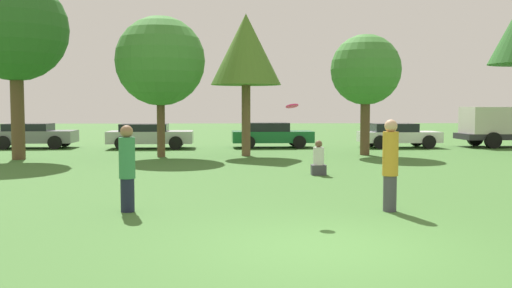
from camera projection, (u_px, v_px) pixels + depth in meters
ground_plane at (327, 248)px, 8.47m from camera, size 120.00×120.00×0.00m
person_thrower at (127, 167)px, 11.29m from camera, size 0.32×0.32×1.73m
person_catcher at (390, 164)px, 11.34m from camera, size 0.31×0.31×1.84m
frisbee at (292, 106)px, 10.99m from camera, size 0.26×0.25×0.12m
bystander_sitting at (319, 161)px, 17.37m from camera, size 0.44×0.37×1.06m
tree_0 at (15, 30)px, 22.09m from camera, size 4.04×4.04×7.12m
tree_1 at (160, 61)px, 23.25m from camera, size 3.66×3.66×5.77m
tree_2 at (246, 50)px, 23.74m from camera, size 2.96×2.96×5.94m
tree_3 at (366, 70)px, 24.23m from camera, size 3.00×3.00×5.15m
parked_car_grey at (34, 135)px, 28.33m from camera, size 3.98×2.12×1.23m
parked_car_silver at (149, 135)px, 28.11m from camera, size 4.20×2.20×1.22m
parked_car_green at (271, 134)px, 28.76m from camera, size 4.10×2.14×1.26m
parked_car_white at (398, 135)px, 28.65m from camera, size 3.99×2.03×1.23m
delivery_truck_red at (510, 125)px, 29.13m from camera, size 5.46×2.37×2.05m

